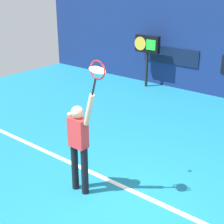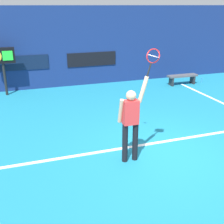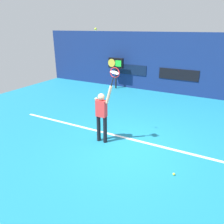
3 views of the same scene
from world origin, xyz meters
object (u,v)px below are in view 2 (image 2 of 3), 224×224
(tennis_racket, at_px, (153,58))
(scoreboard_clock, at_px, (2,58))
(court_bench, at_px, (182,77))
(tennis_player, at_px, (131,120))
(water_bottle, at_px, (202,80))

(tennis_racket, distance_m, scoreboard_clock, 7.17)
(scoreboard_clock, distance_m, court_bench, 7.66)
(scoreboard_clock, bearing_deg, court_bench, -6.58)
(tennis_player, height_order, scoreboard_clock, tennis_player)
(tennis_player, bearing_deg, scoreboard_clock, 113.55)
(scoreboard_clock, xyz_separation_m, water_bottle, (8.57, -0.87, -1.36))
(tennis_player, height_order, tennis_racket, tennis_racket)
(tennis_player, xyz_separation_m, tennis_racket, (0.46, -0.00, 1.35))
(court_bench, height_order, water_bottle, court_bench)
(tennis_player, relative_size, court_bench, 1.41)
(court_bench, bearing_deg, tennis_racket, -128.14)
(water_bottle, bearing_deg, tennis_player, -136.76)
(tennis_player, distance_m, scoreboard_clock, 6.92)
(tennis_player, relative_size, water_bottle, 8.25)
(tennis_racket, bearing_deg, scoreboard_clock, 116.97)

